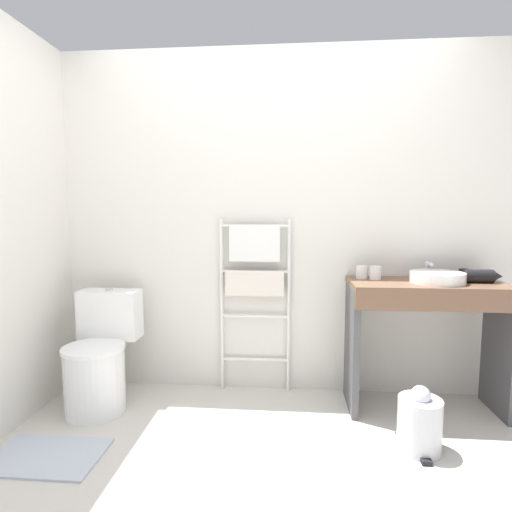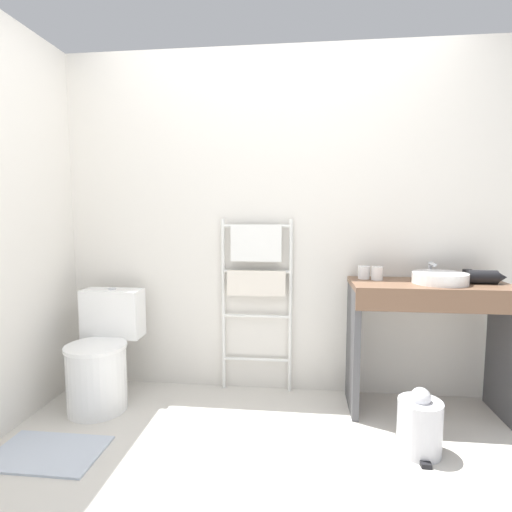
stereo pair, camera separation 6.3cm
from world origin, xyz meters
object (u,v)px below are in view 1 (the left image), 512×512
object	(u,v)px
cup_near_edge	(375,273)
trash_bin	(420,423)
towel_radiator	(255,272)
sink_basin	(437,277)
toilet	(99,360)
hair_dryer	(480,276)
cup_near_wall	(362,272)

from	to	relation	value
cup_near_edge	trash_bin	size ratio (longest dim) A/B	0.24
towel_radiator	sink_basin	size ratio (longest dim) A/B	3.77
cup_near_edge	trash_bin	world-z (taller)	cup_near_edge
toilet	cup_near_edge	bearing A→B (deg)	7.06
cup_near_edge	hair_dryer	size ratio (longest dim) A/B	0.38
towel_radiator	hair_dryer	xyz separation A→B (m)	(1.41, -0.17, 0.02)
towel_radiator	cup_near_edge	size ratio (longest dim) A/B	14.12
cup_near_wall	trash_bin	world-z (taller)	cup_near_wall
towel_radiator	cup_near_wall	distance (m)	0.72
toilet	hair_dryer	xyz separation A→B (m)	(2.39, 0.16, 0.55)
sink_basin	cup_near_wall	size ratio (longest dim) A/B	3.87
sink_basin	cup_near_wall	xyz separation A→B (m)	(-0.43, 0.13, 0.01)
hair_dryer	sink_basin	bearing A→B (deg)	-173.25
toilet	hair_dryer	world-z (taller)	hair_dryer
toilet	trash_bin	world-z (taller)	toilet
hair_dryer	toilet	bearing A→B (deg)	-176.28
toilet	towel_radiator	world-z (taller)	towel_radiator
cup_near_wall	hair_dryer	bearing A→B (deg)	-8.31
towel_radiator	trash_bin	distance (m)	1.33
trash_bin	cup_near_edge	bearing A→B (deg)	104.20
trash_bin	towel_radiator	bearing A→B (deg)	145.27
toilet	sink_basin	world-z (taller)	sink_basin
cup_near_wall	trash_bin	size ratio (longest dim) A/B	0.24
towel_radiator	cup_near_edge	world-z (taller)	towel_radiator
towel_radiator	sink_basin	xyz separation A→B (m)	(1.15, -0.20, 0.01)
cup_near_wall	sink_basin	bearing A→B (deg)	-17.09
hair_dryer	cup_near_wall	bearing A→B (deg)	171.69
towel_radiator	cup_near_wall	world-z (taller)	towel_radiator
towel_radiator	trash_bin	bearing A→B (deg)	-34.73
towel_radiator	trash_bin	size ratio (longest dim) A/B	3.45
towel_radiator	hair_dryer	size ratio (longest dim) A/B	5.37
cup_near_edge	hair_dryer	xyz separation A→B (m)	(0.62, -0.06, -0.00)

